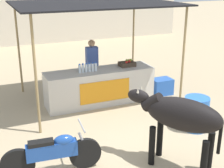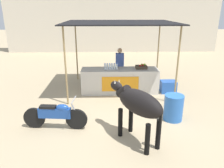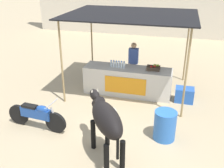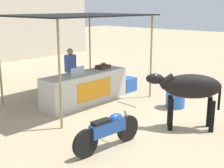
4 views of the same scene
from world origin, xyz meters
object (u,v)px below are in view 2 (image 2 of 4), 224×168
(fruit_crate, at_px, (142,67))
(motorcycle_parked, at_px, (56,114))
(cooler_box, at_px, (168,87))
(vendor_behind_counter, at_px, (120,67))
(water_barrel, at_px, (173,108))
(cow, at_px, (138,103))
(stall_counter, at_px, (120,81))

(fruit_crate, bearing_deg, motorcycle_parked, -134.66)
(motorcycle_parked, bearing_deg, cooler_box, 34.62)
(vendor_behind_counter, bearing_deg, water_barrel, -65.24)
(cooler_box, xyz_separation_m, cow, (-1.72, -3.35, 0.79))
(fruit_crate, distance_m, motorcycle_parked, 4.03)
(stall_counter, relative_size, vendor_behind_counter, 1.82)
(vendor_behind_counter, relative_size, cow, 0.97)
(vendor_behind_counter, bearing_deg, fruit_crate, -40.44)
(cooler_box, distance_m, water_barrel, 2.31)
(cow, bearing_deg, water_barrel, 41.06)
(stall_counter, height_order, fruit_crate, fruit_crate)
(vendor_behind_counter, relative_size, motorcycle_parked, 0.92)
(cow, bearing_deg, cooler_box, 62.80)
(cooler_box, bearing_deg, motorcycle_parked, -145.38)
(vendor_behind_counter, xyz_separation_m, cow, (0.18, -4.20, 0.18))
(stall_counter, height_order, vendor_behind_counter, vendor_behind_counter)
(stall_counter, bearing_deg, cow, -86.26)
(fruit_crate, height_order, water_barrel, fruit_crate)
(vendor_behind_counter, bearing_deg, stall_counter, -93.41)
(fruit_crate, xyz_separation_m, cooler_box, (1.08, -0.15, -0.79))
(vendor_behind_counter, xyz_separation_m, water_barrel, (1.43, -3.11, -0.45))
(cooler_box, distance_m, motorcycle_parked, 4.73)
(motorcycle_parked, bearing_deg, water_barrel, 7.11)
(fruit_crate, xyz_separation_m, motorcycle_parked, (-2.80, -2.84, -0.61))
(cooler_box, relative_size, motorcycle_parked, 0.33)
(fruit_crate, xyz_separation_m, vendor_behind_counter, (-0.82, 0.70, -0.19))
(fruit_crate, relative_size, water_barrel, 0.56)
(stall_counter, bearing_deg, vendor_behind_counter, 86.59)
(vendor_behind_counter, distance_m, cow, 4.21)
(stall_counter, bearing_deg, motorcycle_parked, -124.91)
(cooler_box, bearing_deg, vendor_behind_counter, 155.91)
(stall_counter, distance_m, vendor_behind_counter, 0.84)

